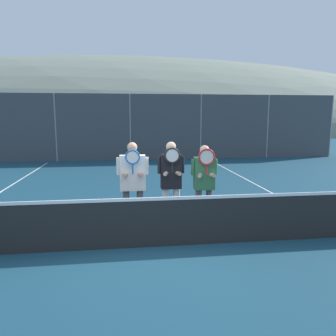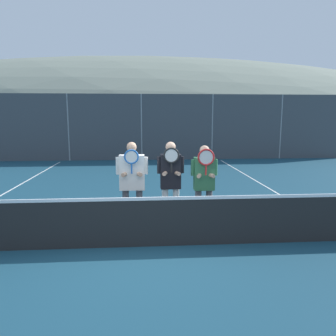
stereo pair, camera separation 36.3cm
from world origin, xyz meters
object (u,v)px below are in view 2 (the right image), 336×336
at_px(car_center, 199,138).
at_px(car_right_of_center, 279,139).
at_px(player_leftmost, 132,180).
at_px(player_center_right, 204,181).
at_px(car_far_left, 30,139).
at_px(player_center_left, 171,179).
at_px(car_left_of_center, 116,139).

height_order(car_center, car_right_of_center, car_center).
relative_size(player_leftmost, car_right_of_center, 0.43).
distance_m(player_leftmost, player_center_right, 1.44).
bearing_deg(car_center, car_far_left, -179.78).
distance_m(player_center_left, car_right_of_center, 15.28).
xyz_separation_m(car_far_left, car_center, (9.87, 0.04, 0.01)).
distance_m(player_leftmost, car_right_of_center, 15.74).
bearing_deg(player_leftmost, car_right_of_center, 57.10).
height_order(player_center_right, car_right_of_center, player_center_right).
bearing_deg(player_center_right, car_right_of_center, 61.68).
bearing_deg(car_left_of_center, player_leftmost, -83.93).
height_order(player_leftmost, car_left_of_center, car_left_of_center).
bearing_deg(car_center, player_center_left, -102.24).
bearing_deg(car_right_of_center, car_center, -178.34).
bearing_deg(player_leftmost, player_center_left, 4.61).
distance_m(player_center_left, car_far_left, 14.76).
height_order(car_far_left, car_center, car_center).
bearing_deg(car_left_of_center, player_center_right, -77.80).
height_order(player_leftmost, car_right_of_center, player_leftmost).
bearing_deg(player_center_left, player_center_right, -2.94).
distance_m(car_far_left, car_left_of_center, 4.88).
bearing_deg(car_far_left, player_center_right, -59.30).
distance_m(player_center_right, car_center, 13.22).
bearing_deg(player_center_right, player_leftmost, -178.92).
bearing_deg(car_left_of_center, car_far_left, -178.35).
xyz_separation_m(player_leftmost, car_far_left, (-6.28, 13.03, -0.13)).
xyz_separation_m(player_leftmost, car_center, (3.59, 13.07, -0.13)).
xyz_separation_m(player_center_left, car_far_left, (-7.05, 12.97, -0.12)).
bearing_deg(car_left_of_center, car_right_of_center, 0.24).
xyz_separation_m(car_left_of_center, car_center, (4.99, -0.10, 0.02)).
height_order(player_leftmost, car_far_left, car_far_left).
bearing_deg(player_center_right, car_center, 80.65).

